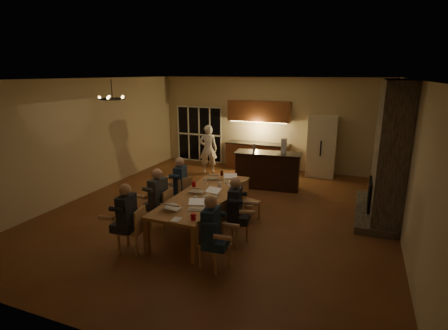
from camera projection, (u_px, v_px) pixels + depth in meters
floor at (221, 212)px, 8.65m from camera, size 9.00×9.00×0.00m
back_wall at (269, 124)px, 12.30m from camera, size 8.00×0.04×3.20m
left_wall at (87, 137)px, 9.67m from camera, size 0.04×9.00×3.20m
right_wall at (411, 165)px, 6.81m from camera, size 0.04×9.00×3.20m
ceiling at (221, 78)px, 7.83m from camera, size 8.00×9.00×0.04m
french_doors at (199, 134)px, 13.36m from camera, size 1.86×0.08×2.10m
fireplace at (390, 151)px, 8.00m from camera, size 0.58×2.50×3.20m
kitchenette at (258, 136)px, 12.23m from camera, size 2.24×0.68×2.40m
refrigerator at (322, 146)px, 11.45m from camera, size 0.90×0.68×2.00m
dining_table at (205, 210)px, 7.78m from camera, size 1.10×3.19×0.75m
bar_island at (268, 170)px, 10.34m from camera, size 1.99×0.87×1.08m
chair_left_near at (131, 230)px, 6.64m from camera, size 0.51×0.51×0.89m
chair_left_mid at (160, 208)px, 7.70m from camera, size 0.46×0.46×0.89m
chair_left_far at (180, 194)px, 8.61m from camera, size 0.56×0.56×0.89m
chair_right_near at (215, 244)px, 6.08m from camera, size 0.56×0.56×0.89m
chair_right_mid at (235, 222)px, 6.97m from camera, size 0.54×0.54×0.89m
chair_right_far at (249, 202)px, 8.08m from camera, size 0.55×0.55×0.89m
person_left_near at (127, 219)px, 6.52m from camera, size 0.67×0.67×1.38m
person_right_near at (211, 234)px, 5.92m from camera, size 0.65×0.65×1.38m
person_left_mid at (158, 199)px, 7.53m from camera, size 0.67×0.67×1.38m
person_right_mid at (235, 211)px, 6.92m from camera, size 0.68×0.68×1.38m
person_left_far at (181, 185)px, 8.52m from camera, size 0.69×0.69×1.38m
standing_person at (208, 149)px, 11.81m from camera, size 0.71×0.59×1.66m
chandelier at (112, 99)px, 8.08m from camera, size 0.60×0.60×0.03m
laptop_a at (172, 203)px, 6.82m from camera, size 0.34×0.30×0.23m
laptop_b at (196, 204)px, 6.78m from camera, size 0.40×0.37×0.23m
laptop_c at (197, 187)px, 7.79m from camera, size 0.32×0.29×0.23m
laptop_d at (211, 192)px, 7.47m from camera, size 0.36×0.32×0.23m
laptop_e at (214, 175)px, 8.76m from camera, size 0.38×0.35×0.23m
laptop_f at (230, 177)px, 8.51m from camera, size 0.39×0.37×0.23m
mug_front at (195, 199)px, 7.26m from camera, size 0.08×0.08×0.10m
mug_mid at (219, 184)px, 8.19m from camera, size 0.08×0.08×0.10m
mug_back at (205, 180)px, 8.53m from camera, size 0.08×0.08×0.10m
redcup_near at (193, 217)px, 6.32m from camera, size 0.09×0.09×0.12m
redcup_mid at (194, 184)px, 8.17m from camera, size 0.09×0.09×0.12m
redcup_far at (232, 175)px, 8.90m from camera, size 0.10×0.10×0.12m
can_silver at (191, 201)px, 7.10m from camera, size 0.06×0.06×0.12m
can_cola at (222, 173)px, 9.06m from camera, size 0.07×0.07×0.12m
plate_near at (207, 205)px, 7.05m from camera, size 0.26×0.26×0.02m
plate_left at (171, 205)px, 7.00m from camera, size 0.26×0.26×0.02m
plate_far at (233, 185)px, 8.27m from camera, size 0.27×0.27×0.02m
notepad at (176, 220)px, 6.33m from camera, size 0.17×0.23×0.01m
bar_bottle at (254, 147)px, 10.36m from camera, size 0.08×0.08×0.24m
bar_blender at (284, 146)px, 10.04m from camera, size 0.14×0.14×0.42m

